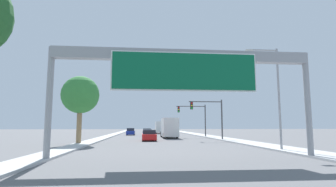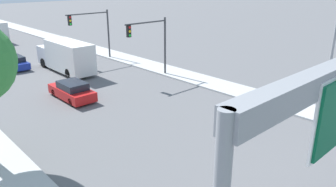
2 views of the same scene
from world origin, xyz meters
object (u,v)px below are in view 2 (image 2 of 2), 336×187
Objects in this scene: car_mid_left at (14,62)px; traffic_light_mid_block at (95,26)px; traffic_light_near_intersection at (152,38)px; car_far_left at (72,91)px; street_lamp_right at (331,49)px; truck_box_secondary at (66,56)px.

car_mid_left is 9.53m from traffic_light_mid_block.
traffic_light_near_intersection is at bearing -56.09° from car_mid_left.
car_far_left is 9.22m from traffic_light_near_intersection.
street_lamp_right is (1.53, -25.66, 1.09)m from traffic_light_mid_block.
car_far_left is at bearing -114.11° from truck_box_secondary.
traffic_light_mid_block is at bearing 91.07° from traffic_light_near_intersection.
truck_box_secondary is 1.03× the size of street_lamp_right.
traffic_light_near_intersection is at bearing 94.91° from street_lamp_right.
traffic_light_mid_block is at bearing 24.84° from truck_box_secondary.
traffic_light_mid_block is at bearing -18.70° from car_mid_left.
traffic_light_near_intersection is at bearing -88.93° from traffic_light_mid_block.
car_mid_left is 0.81× the size of traffic_light_mid_block.
car_far_left reaches higher than car_mid_left.
truck_box_secondary is 1.52× the size of traffic_light_mid_block.
car_far_left is 0.55× the size of street_lamp_right.
car_far_left is 0.81× the size of traffic_light_mid_block.
street_lamp_right reaches higher than truck_box_secondary.
car_mid_left is 0.53× the size of truck_box_secondary.
street_lamp_right is at bearing -70.69° from car_mid_left.
street_lamp_right is (1.35, -15.66, 1.17)m from traffic_light_near_intersection.
car_mid_left is at bearing 123.91° from traffic_light_near_intersection.
car_far_left is at bearing -90.00° from car_mid_left.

